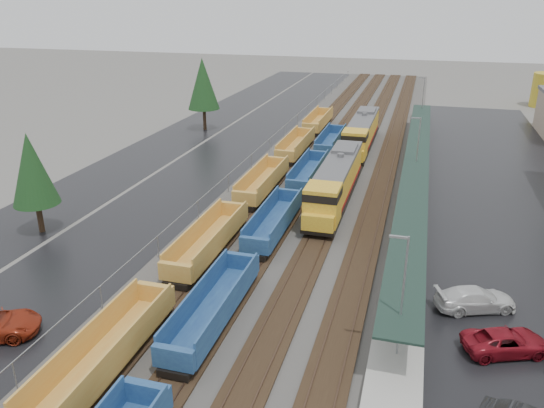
{
  "coord_description": "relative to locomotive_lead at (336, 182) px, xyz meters",
  "views": [
    {
      "loc": [
        9.48,
        -5.83,
        19.56
      ],
      "look_at": [
        -2.73,
        37.16,
        2.0
      ],
      "focal_mm": 35.0,
      "sensor_mm": 36.0,
      "label": 1
    }
  ],
  "objects": [
    {
      "name": "trackbed",
      "position": [
        -2.0,
        16.44,
        -2.23
      ],
      "size": [
        14.6,
        160.0,
        0.22
      ],
      "color": "black",
      "rests_on": "ground"
    },
    {
      "name": "ballast_strip",
      "position": [
        -2.0,
        16.44,
        -2.34
      ],
      "size": [
        20.0,
        160.0,
        0.08
      ],
      "primitive_type": "cube",
      "color": "#302D2B",
      "rests_on": "ground"
    },
    {
      "name": "well_string_blue",
      "position": [
        -4.0,
        -15.4,
        -1.28
      ],
      "size": [
        2.46,
        83.85,
        2.18
      ],
      "color": "navy",
      "rests_on": "ground"
    },
    {
      "name": "tree_west_far",
      "position": [
        -25.0,
        26.44,
        4.74
      ],
      "size": [
        4.84,
        4.84,
        11.0
      ],
      "color": "#332316",
      "rests_on": "ground"
    },
    {
      "name": "distant_hills",
      "position": [
        42.79,
        167.13,
        -2.38
      ],
      "size": [
        301.0,
        140.0,
        25.2
      ],
      "color": "#50604A",
      "rests_on": "ground"
    },
    {
      "name": "station_platform",
      "position": [
        7.5,
        6.45,
        -1.65
      ],
      "size": [
        3.0,
        80.0,
        8.0
      ],
      "color": "#9E9B93",
      "rests_on": "ground"
    },
    {
      "name": "parked_car_east_b",
      "position": [
        13.59,
        -20.73,
        -1.69
      ],
      "size": [
        4.0,
        5.53,
        1.4
      ],
      "primitive_type": "imported",
      "rotation": [
        0.0,
        0.0,
        1.95
      ],
      "color": "maroon",
      "rests_on": "ground"
    },
    {
      "name": "east_commuter_lot",
      "position": [
        17.0,
        6.44,
        -2.37
      ],
      "size": [
        16.0,
        100.0,
        0.02
      ],
      "primitive_type": "cube",
      "color": "black",
      "rests_on": "ground"
    },
    {
      "name": "locomotive_lead",
      "position": [
        0.0,
        0.0,
        0.0
      ],
      "size": [
        2.99,
        19.73,
        4.47
      ],
      "color": "black",
      "rests_on": "ground"
    },
    {
      "name": "well_string_yellow",
      "position": [
        -8.0,
        -13.56,
        -1.25
      ],
      "size": [
        2.56,
        103.78,
        2.27
      ],
      "color": "#C38636",
      "rests_on": "ground"
    },
    {
      "name": "locomotive_trail",
      "position": [
        0.0,
        21.0,
        0.0
      ],
      "size": [
        2.99,
        19.73,
        4.47
      ],
      "color": "black",
      "rests_on": "ground"
    },
    {
      "name": "parked_car_east_c",
      "position": [
        12.19,
        -16.37,
        -1.61
      ],
      "size": [
        3.94,
        5.74,
        1.54
      ],
      "primitive_type": "imported",
      "rotation": [
        0.0,
        0.0,
        1.94
      ],
      "color": "silver",
      "rests_on": "ground"
    },
    {
      "name": "tree_west_near",
      "position": [
        -24.0,
        -13.56,
        3.44
      ],
      "size": [
        3.96,
        3.96,
        9.0
      ],
      "color": "#332316",
      "rests_on": "ground"
    },
    {
      "name": "west_road",
      "position": [
        -27.0,
        16.44,
        -2.37
      ],
      "size": [
        9.0,
        160.0,
        0.02
      ],
      "primitive_type": "cube",
      "color": "black",
      "rests_on": "ground"
    },
    {
      "name": "chainlink_fence",
      "position": [
        -11.5,
        14.88,
        -0.77
      ],
      "size": [
        0.08,
        160.04,
        2.02
      ],
      "color": "gray",
      "rests_on": "ground"
    },
    {
      "name": "west_parking_lot",
      "position": [
        -17.0,
        16.44,
        -2.37
      ],
      "size": [
        10.0,
        160.0,
        0.02
      ],
      "primitive_type": "cube",
      "color": "black",
      "rests_on": "ground"
    }
  ]
}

